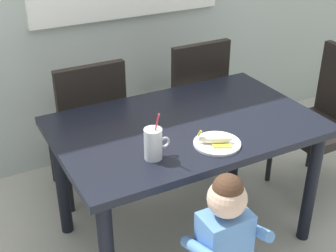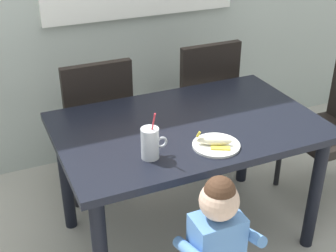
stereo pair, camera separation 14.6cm
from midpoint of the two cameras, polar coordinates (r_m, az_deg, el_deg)
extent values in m
plane|color=#B7B2A8|center=(2.86, 0.47, -13.11)|extent=(24.00, 24.00, 0.00)
cube|color=black|center=(2.44, 0.53, -0.01)|extent=(1.38, 0.88, 0.04)
cylinder|color=black|center=(2.71, 15.73, -7.37)|extent=(0.07, 0.07, 0.72)
cylinder|color=black|center=(2.75, -14.51, -6.66)|extent=(0.07, 0.07, 0.72)
cylinder|color=black|center=(3.17, 7.09, -0.86)|extent=(0.07, 0.07, 0.72)
cube|color=black|center=(3.06, -11.57, -0.51)|extent=(0.44, 0.44, 0.06)
cube|color=black|center=(2.76, -10.84, 2.64)|extent=(0.42, 0.05, 0.48)
cylinder|color=black|center=(3.38, -9.11, -1.99)|extent=(0.04, 0.04, 0.42)
cylinder|color=black|center=(3.30, -15.32, -3.50)|extent=(0.04, 0.04, 0.42)
cylinder|color=black|center=(3.07, -6.68, -5.15)|extent=(0.04, 0.04, 0.42)
cylinder|color=black|center=(2.98, -13.49, -6.93)|extent=(0.04, 0.04, 0.42)
cube|color=black|center=(3.35, 0.83, 2.73)|extent=(0.44, 0.44, 0.06)
cube|color=black|center=(3.08, 2.67, 5.85)|extent=(0.42, 0.05, 0.48)
cylinder|color=black|center=(3.68, 1.98, 1.08)|extent=(0.04, 0.04, 0.42)
cylinder|color=black|center=(3.53, -3.38, -0.24)|extent=(0.04, 0.04, 0.42)
cylinder|color=black|center=(3.40, 5.16, -1.50)|extent=(0.04, 0.04, 0.42)
cylinder|color=black|center=(3.23, -0.53, -3.08)|extent=(0.04, 0.04, 0.42)
cube|color=black|center=(3.13, 16.53, -0.44)|extent=(0.44, 0.44, 0.06)
cylinder|color=black|center=(3.25, 11.25, -3.50)|extent=(0.04, 0.04, 0.42)
cylinder|color=black|center=(3.02, 15.71, -6.79)|extent=(0.04, 0.04, 0.42)
cylinder|color=black|center=(3.48, 16.17, -1.87)|extent=(0.04, 0.04, 0.42)
cube|color=#598CD1|center=(2.09, 4.86, -14.08)|extent=(0.22, 0.15, 0.30)
sphere|color=beige|center=(1.94, 5.14, -8.93)|extent=(0.17, 0.17, 0.17)
sphere|color=#472D1E|center=(1.91, 5.20, -7.81)|extent=(0.13, 0.13, 0.13)
cylinder|color=#598CD1|center=(2.00, 1.70, -15.10)|extent=(0.05, 0.24, 0.13)
cylinder|color=#598CD1|center=(2.12, 8.47, -12.50)|extent=(0.05, 0.24, 0.13)
cylinder|color=silver|center=(2.09, -3.85, -2.25)|extent=(0.08, 0.08, 0.15)
cylinder|color=white|center=(2.11, -3.82, -2.95)|extent=(0.07, 0.07, 0.08)
torus|color=silver|center=(2.12, -2.41, -2.05)|extent=(0.06, 0.01, 0.06)
cylinder|color=#E5333F|center=(2.06, -3.63, -0.65)|extent=(0.01, 0.09, 0.21)
cylinder|color=white|center=(2.23, 4.22, -2.19)|extent=(0.23, 0.23, 0.01)
ellipsoid|color=#F4EAC6|center=(2.21, 3.97, -1.67)|extent=(0.17, 0.12, 0.04)
cube|color=yellow|center=(2.19, 4.79, -2.51)|extent=(0.09, 0.07, 0.01)
cube|color=yellow|center=(2.26, 4.40, -1.56)|extent=(0.09, 0.07, 0.01)
cylinder|color=yellow|center=(2.19, 2.04, -0.93)|extent=(0.03, 0.02, 0.03)
camera|label=1|loc=(0.07, -91.84, -0.99)|focal=49.41mm
camera|label=2|loc=(0.07, 88.16, 0.99)|focal=49.41mm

